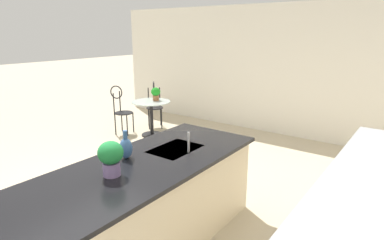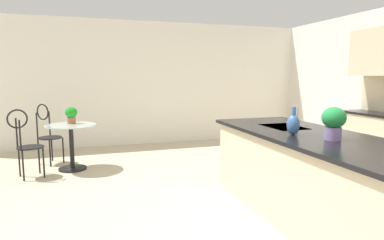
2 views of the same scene
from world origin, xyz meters
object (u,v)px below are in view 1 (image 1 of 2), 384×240
at_px(potted_plant_counter_near, 111,156).
at_px(vase_on_counter, 126,148).
at_px(bistro_table, 151,115).
at_px(chair_near_window, 121,108).
at_px(potted_plant_on_table, 156,93).
at_px(chair_by_island, 154,102).

relative_size(potted_plant_counter_near, vase_on_counter, 1.09).
height_order(bistro_table, chair_near_window, chair_near_window).
relative_size(bistro_table, vase_on_counter, 2.78).
height_order(potted_plant_counter_near, vase_on_counter, potted_plant_counter_near).
xyz_separation_m(potted_plant_counter_near, vase_on_counter, (-0.35, -0.20, -0.07)).
distance_m(bistro_table, chair_near_window, 0.69).
relative_size(potted_plant_on_table, vase_on_counter, 0.95).
xyz_separation_m(potted_plant_on_table, vase_on_counter, (2.88, 2.25, 0.13)).
xyz_separation_m(bistro_table, chair_near_window, (0.27, -0.62, 0.13)).
bearing_deg(chair_by_island, bistro_table, 37.05).
distance_m(chair_near_window, chair_by_island, 0.83).
relative_size(bistro_table, chair_by_island, 0.77).
bearing_deg(vase_on_counter, potted_plant_counter_near, 29.47).
distance_m(bistro_table, potted_plant_on_table, 0.47).
distance_m(chair_by_island, potted_plant_counter_near, 4.65).
height_order(bistro_table, chair_by_island, chair_by_island).
height_order(chair_near_window, vase_on_counter, vase_on_counter).
distance_m(chair_near_window, potted_plant_on_table, 0.82).
relative_size(bistro_table, potted_plant_counter_near, 2.55).
bearing_deg(chair_by_island, vase_on_counter, 39.06).
distance_m(chair_by_island, potted_plant_on_table, 0.66).
bearing_deg(chair_by_island, potted_plant_counter_near, 38.22).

